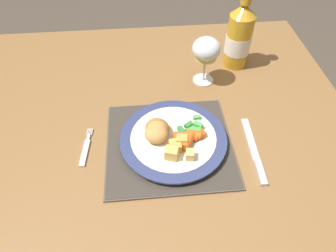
# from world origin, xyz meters

# --- Properties ---
(ground_plane) EXTENTS (6.00, 6.00, 0.00)m
(ground_plane) POSITION_xyz_m (0.00, 0.00, 0.00)
(ground_plane) COLOR #4C4238
(dining_table) EXTENTS (1.16, 0.99, 0.74)m
(dining_table) POSITION_xyz_m (0.00, 0.00, 0.65)
(dining_table) COLOR olive
(dining_table) RESTS_ON ground
(placemat) EXTENTS (0.32, 0.30, 0.01)m
(placemat) POSITION_xyz_m (0.05, -0.09, 0.74)
(placemat) COLOR brown
(placemat) RESTS_ON dining_table
(dinner_plate) EXTENTS (0.27, 0.27, 0.02)m
(dinner_plate) POSITION_xyz_m (0.06, -0.09, 0.76)
(dinner_plate) COLOR white
(dinner_plate) RESTS_ON placemat
(breaded_croquettes) EXTENTS (0.08, 0.09, 0.04)m
(breaded_croquettes) POSITION_xyz_m (0.02, -0.08, 0.78)
(breaded_croquettes) COLOR tan
(breaded_croquettes) RESTS_ON dinner_plate
(green_beans_pile) EXTENTS (0.07, 0.07, 0.02)m
(green_beans_pile) POSITION_xyz_m (0.11, -0.07, 0.77)
(green_beans_pile) COLOR green
(green_beans_pile) RESTS_ON dinner_plate
(glazed_carrots) EXTENTS (0.08, 0.07, 0.02)m
(glazed_carrots) POSITION_xyz_m (0.10, -0.10, 0.78)
(glazed_carrots) COLOR orange
(glazed_carrots) RESTS_ON dinner_plate
(fork) EXTENTS (0.03, 0.12, 0.01)m
(fork) POSITION_xyz_m (-0.16, -0.09, 0.74)
(fork) COLOR silver
(fork) RESTS_ON dining_table
(table_knife) EXTENTS (0.03, 0.21, 0.01)m
(table_knife) POSITION_xyz_m (0.26, -0.15, 0.74)
(table_knife) COLOR silver
(table_knife) RESTS_ON dining_table
(wine_glass) EXTENTS (0.08, 0.08, 0.15)m
(wine_glass) POSITION_xyz_m (0.18, 0.15, 0.85)
(wine_glass) COLOR silver
(wine_glass) RESTS_ON dining_table
(bottle) EXTENTS (0.08, 0.08, 0.27)m
(bottle) POSITION_xyz_m (0.30, 0.23, 0.84)
(bottle) COLOR gold
(bottle) RESTS_ON dining_table
(roast_potatoes) EXTENTS (0.07, 0.07, 0.03)m
(roast_potatoes) POSITION_xyz_m (0.07, -0.14, 0.78)
(roast_potatoes) COLOR #E5BC66
(roast_potatoes) RESTS_ON dinner_plate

